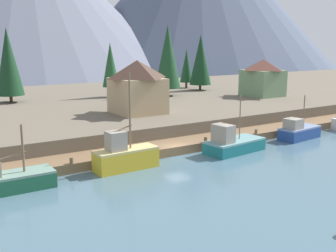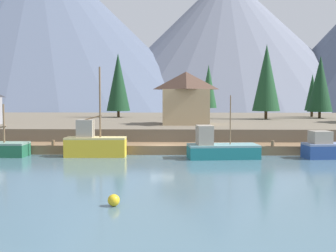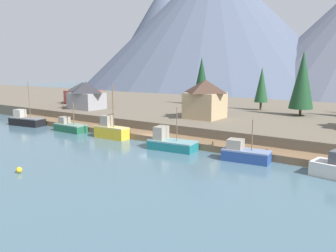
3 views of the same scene
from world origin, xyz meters
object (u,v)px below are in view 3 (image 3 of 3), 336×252
(house_red, at_px, (83,93))
(conifer_near_right, at_px, (201,79))
(conifer_mid_left, at_px, (262,85))
(fishing_boat_black, at_px, (26,120))
(fishing_boat_blue, at_px, (244,154))
(house_tan, at_px, (205,99))
(house_grey, at_px, (86,95))
(fishing_boat_yellow, at_px, (111,130))
(channel_buoy, at_px, (19,170))
(conifer_near_left, at_px, (302,80))
(fishing_boat_teal, at_px, (170,143))
(fishing_boat_green, at_px, (70,127))

(house_red, height_order, conifer_near_right, conifer_near_right)
(conifer_near_right, bearing_deg, house_red, -149.11)
(house_red, distance_m, conifer_mid_left, 46.37)
(fishing_boat_black, height_order, fishing_boat_blue, fishing_boat_black)
(house_tan, xyz_separation_m, house_grey, (-29.84, -3.23, -0.52))
(fishing_boat_blue, bearing_deg, fishing_boat_yellow, 172.42)
(conifer_near_right, distance_m, channel_buoy, 57.65)
(conifer_near_right, xyz_separation_m, channel_buoy, (8.01, -56.41, -8.84))
(conifer_near_left, bearing_deg, fishing_boat_teal, -109.56)
(house_tan, relative_size, conifer_near_right, 0.61)
(fishing_boat_green, xyz_separation_m, house_red, (-19.03, 19.86, 4.53))
(fishing_boat_yellow, height_order, conifer_near_right, conifer_near_right)
(fishing_boat_green, bearing_deg, house_red, 133.68)
(fishing_boat_teal, relative_size, conifer_near_left, 0.58)
(house_red, relative_size, conifer_near_left, 0.64)
(fishing_boat_black, bearing_deg, conifer_mid_left, 32.63)
(conifer_near_right, relative_size, conifer_mid_left, 1.25)
(channel_buoy, bearing_deg, fishing_boat_blue, 45.80)
(house_grey, distance_m, conifer_mid_left, 40.40)
(conifer_near_left, bearing_deg, fishing_boat_yellow, -129.04)
(fishing_boat_green, relative_size, conifer_near_right, 0.56)
(fishing_boat_teal, xyz_separation_m, house_red, (-43.07, 20.56, 4.42))
(fishing_boat_blue, bearing_deg, fishing_boat_teal, 175.46)
(house_red, distance_m, conifer_near_right, 31.88)
(fishing_boat_black, xyz_separation_m, conifer_near_left, (48.06, 30.59, 8.61))
(fishing_boat_blue, distance_m, house_tan, 22.37)
(conifer_near_right, relative_size, channel_buoy, 17.39)
(house_red, bearing_deg, fishing_boat_teal, -25.51)
(conifer_mid_left, distance_m, channel_buoy, 55.28)
(fishing_boat_black, distance_m, fishing_boat_teal, 37.25)
(fishing_boat_yellow, xyz_separation_m, conifer_near_left, (24.01, 29.61, 8.34))
(fishing_boat_blue, height_order, house_tan, house_tan)
(house_tan, bearing_deg, house_red, 173.88)
(fishing_boat_black, height_order, conifer_near_left, conifer_near_left)
(conifer_mid_left, xyz_separation_m, channel_buoy, (-8.98, -53.97, -7.94))
(conifer_near_left, height_order, channel_buoy, conifer_near_left)
(house_red, bearing_deg, conifer_near_right, 30.89)
(house_red, height_order, conifer_mid_left, conifer_mid_left)
(fishing_boat_yellow, distance_m, house_red, 36.03)
(fishing_boat_blue, relative_size, conifer_near_left, 0.49)
(fishing_boat_teal, relative_size, fishing_boat_blue, 1.18)
(fishing_boat_black, height_order, fishing_boat_green, fishing_boat_black)
(house_grey, bearing_deg, conifer_near_left, 21.60)
(channel_buoy, bearing_deg, conifer_mid_left, 80.55)
(fishing_boat_black, distance_m, house_red, 21.94)
(fishing_boat_black, height_order, house_red, fishing_boat_black)
(conifer_near_left, bearing_deg, conifer_near_right, 166.62)
(house_tan, height_order, conifer_mid_left, conifer_mid_left)
(fishing_boat_blue, distance_m, conifer_mid_left, 36.27)
(fishing_boat_green, relative_size, house_red, 0.82)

